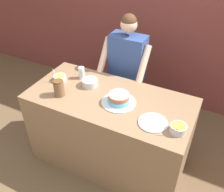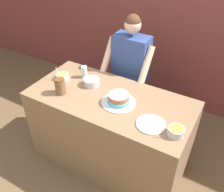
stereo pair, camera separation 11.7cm
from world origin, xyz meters
TOP-DOWN VIEW (x-y plane):
  - ground_plane at (0.00, 0.00)m, footprint 14.00×14.00m
  - wall_back at (0.00, 1.89)m, footprint 10.00×0.05m
  - counter at (0.00, 0.40)m, footprint 1.67×0.80m
  - person_baker at (-0.10, 1.05)m, footprint 0.56×0.45m
  - cake at (0.12, 0.37)m, footprint 0.34×0.34m
  - frosting_bowl_yellow at (-0.63, 0.44)m, footprint 0.13×0.13m
  - frosting_bowl_orange at (0.73, 0.23)m, footprint 0.14×0.14m
  - frosting_bowl_pink at (-0.29, 0.50)m, footprint 0.17×0.17m
  - drinking_glass at (-0.44, 0.59)m, footprint 0.07×0.07m
  - ceramic_plate at (0.51, 0.24)m, footprint 0.26×0.26m
  - stoneware_jar at (-0.47, 0.22)m, footprint 0.11×0.11m

SIDE VIEW (x-z plane):
  - ground_plane at x=0.00m, z-range 0.00..0.00m
  - counter at x=0.00m, z-range 0.00..0.91m
  - person_baker at x=-0.10m, z-range 0.14..1.69m
  - ceramic_plate at x=0.51m, z-range 0.91..0.93m
  - frosting_bowl_yellow at x=-0.63m, z-range 0.87..1.02m
  - frosting_bowl_orange at x=0.73m, z-range 0.88..1.03m
  - frosting_bowl_pink at x=-0.29m, z-range 0.92..0.99m
  - cake at x=0.12m, z-range 0.91..1.01m
  - drinking_glass at x=-0.44m, z-range 0.91..1.05m
  - stoneware_jar at x=-0.47m, z-range 0.91..1.08m
  - wall_back at x=0.00m, z-range 0.00..2.60m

